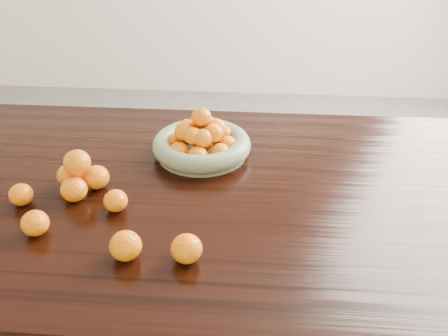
# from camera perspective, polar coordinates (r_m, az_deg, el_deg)

# --- Properties ---
(dining_table) EXTENTS (2.00, 1.00, 0.75)m
(dining_table) POSITION_cam_1_polar(r_m,az_deg,el_deg) (1.37, -0.96, -5.62)
(dining_table) COLOR black
(dining_table) RESTS_ON ground
(fruit_bowl) EXTENTS (0.29, 0.29, 0.15)m
(fruit_bowl) POSITION_cam_1_polar(r_m,az_deg,el_deg) (1.46, -2.58, 2.93)
(fruit_bowl) COLOR gray
(fruit_bowl) RESTS_ON dining_table
(orange_pyramid) EXTENTS (0.14, 0.13, 0.12)m
(orange_pyramid) POSITION_cam_1_polar(r_m,az_deg,el_deg) (1.34, -16.20, -0.86)
(orange_pyramid) COLOR orange
(orange_pyramid) RESTS_ON dining_table
(loose_orange_0) EXTENTS (0.06, 0.06, 0.06)m
(loose_orange_0) POSITION_cam_1_polar(r_m,az_deg,el_deg) (1.23, -20.78, -5.91)
(loose_orange_0) COLOR orange
(loose_orange_0) RESTS_ON dining_table
(loose_orange_1) EXTENTS (0.07, 0.07, 0.07)m
(loose_orange_1) POSITION_cam_1_polar(r_m,az_deg,el_deg) (1.10, -11.19, -8.70)
(loose_orange_1) COLOR orange
(loose_orange_1) RESTS_ON dining_table
(loose_orange_2) EXTENTS (0.07, 0.07, 0.06)m
(loose_orange_2) POSITION_cam_1_polar(r_m,az_deg,el_deg) (1.08, -4.30, -9.18)
(loose_orange_2) COLOR orange
(loose_orange_2) RESTS_ON dining_table
(loose_orange_3) EXTENTS (0.06, 0.06, 0.06)m
(loose_orange_3) POSITION_cam_1_polar(r_m,az_deg,el_deg) (1.35, -22.19, -2.83)
(loose_orange_3) COLOR orange
(loose_orange_3) RESTS_ON dining_table
(loose_orange_5) EXTENTS (0.06, 0.06, 0.06)m
(loose_orange_5) POSITION_cam_1_polar(r_m,az_deg,el_deg) (1.26, -12.29, -3.67)
(loose_orange_5) COLOR orange
(loose_orange_5) RESTS_ON dining_table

